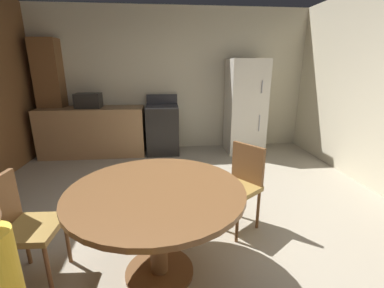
% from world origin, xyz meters
% --- Properties ---
extents(ground_plane, '(14.00, 14.00, 0.00)m').
position_xyz_m(ground_plane, '(0.00, 0.00, 0.00)').
color(ground_plane, '#A89E89').
extents(wall_back, '(5.54, 0.12, 2.70)m').
position_xyz_m(wall_back, '(0.00, 3.16, 1.35)').
color(wall_back, beige).
rests_on(wall_back, ground).
extents(kitchen_counter, '(1.88, 0.60, 0.90)m').
position_xyz_m(kitchen_counter, '(-1.53, 2.76, 0.45)').
color(kitchen_counter, '#9E754C').
rests_on(kitchen_counter, ground).
extents(pantry_column, '(0.44, 0.36, 2.10)m').
position_xyz_m(pantry_column, '(-2.25, 2.94, 1.05)').
color(pantry_column, brown).
rests_on(pantry_column, ground).
extents(oven_range, '(0.60, 0.60, 1.10)m').
position_xyz_m(oven_range, '(-0.24, 2.77, 0.47)').
color(oven_range, black).
rests_on(oven_range, ground).
extents(refrigerator, '(0.68, 0.68, 1.76)m').
position_xyz_m(refrigerator, '(1.35, 2.71, 0.88)').
color(refrigerator, silver).
rests_on(refrigerator, ground).
extents(microwave, '(0.44, 0.32, 0.26)m').
position_xyz_m(microwave, '(-1.56, 2.76, 1.03)').
color(microwave, black).
rests_on(microwave, kitchen_counter).
extents(dining_table, '(1.32, 1.32, 0.76)m').
position_xyz_m(dining_table, '(-0.26, -0.38, 0.61)').
color(dining_table, brown).
rests_on(dining_table, ground).
extents(chair_west, '(0.42, 0.42, 0.87)m').
position_xyz_m(chair_west, '(-1.27, -0.33, 0.50)').
color(chair_west, brown).
rests_on(chair_west, ground).
extents(chair_northeast, '(0.56, 0.56, 0.87)m').
position_xyz_m(chair_northeast, '(0.56, 0.22, 0.50)').
color(chair_northeast, brown).
rests_on(chair_northeast, ground).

